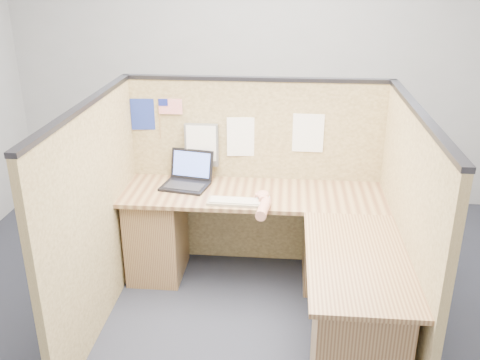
# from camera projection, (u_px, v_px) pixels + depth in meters

# --- Properties ---
(floor) EXTENTS (5.00, 5.00, 0.00)m
(floor) POSITION_uv_depth(u_px,v_px,m) (245.00, 331.00, 3.63)
(floor) COLOR #1F222D
(floor) RESTS_ON ground
(wall_back) EXTENTS (5.00, 0.00, 5.00)m
(wall_back) POSITION_uv_depth(u_px,v_px,m) (265.00, 64.00, 5.17)
(wall_back) COLOR gray
(wall_back) RESTS_ON floor
(cubicle_partitions) EXTENTS (2.06, 1.83, 1.53)m
(cubicle_partitions) POSITION_uv_depth(u_px,v_px,m) (250.00, 202.00, 3.73)
(cubicle_partitions) COLOR brown
(cubicle_partitions) RESTS_ON floor
(l_desk) EXTENTS (1.95, 1.75, 0.73)m
(l_desk) POSITION_uv_depth(u_px,v_px,m) (275.00, 260.00, 3.73)
(l_desk) COLOR brown
(l_desk) RESTS_ON floor
(laptop) EXTENTS (0.38, 0.39, 0.25)m
(laptop) POSITION_uv_depth(u_px,v_px,m) (186.00, 177.00, 4.11)
(laptop) COLOR black
(laptop) RESTS_ON l_desk
(keyboard) EXTENTS (0.41, 0.15, 0.03)m
(keyboard) POSITION_uv_depth(u_px,v_px,m) (236.00, 202.00, 3.80)
(keyboard) COLOR gray
(keyboard) RESTS_ON l_desk
(mouse) EXTENTS (0.12, 0.09, 0.05)m
(mouse) POSITION_uv_depth(u_px,v_px,m) (263.00, 198.00, 3.84)
(mouse) COLOR #BBBBC0
(mouse) RESTS_ON l_desk
(hand_forearm) EXTENTS (0.11, 0.39, 0.08)m
(hand_forearm) POSITION_uv_depth(u_px,v_px,m) (263.00, 204.00, 3.70)
(hand_forearm) COLOR tan
(hand_forearm) RESTS_ON l_desk
(blue_poster) EXTENTS (0.18, 0.02, 0.25)m
(blue_poster) POSITION_uv_depth(u_px,v_px,m) (143.00, 114.00, 4.13)
(blue_poster) COLOR navy
(blue_poster) RESTS_ON cubicle_partitions
(american_flag) EXTENTS (0.19, 0.01, 0.32)m
(american_flag) POSITION_uv_depth(u_px,v_px,m) (168.00, 108.00, 4.08)
(american_flag) COLOR olive
(american_flag) RESTS_ON cubicle_partitions
(file_holder) EXTENTS (0.26, 0.05, 0.34)m
(file_holder) POSITION_uv_depth(u_px,v_px,m) (202.00, 145.00, 4.15)
(file_holder) COLOR slate
(file_holder) RESTS_ON cubicle_partitions
(paper_left) EXTENTS (0.24, 0.03, 0.31)m
(paper_left) POSITION_uv_depth(u_px,v_px,m) (243.00, 137.00, 4.13)
(paper_left) COLOR white
(paper_left) RESTS_ON cubicle_partitions
(paper_right) EXTENTS (0.24, 0.01, 0.30)m
(paper_right) POSITION_uv_depth(u_px,v_px,m) (308.00, 133.00, 4.07)
(paper_right) COLOR white
(paper_right) RESTS_ON cubicle_partitions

